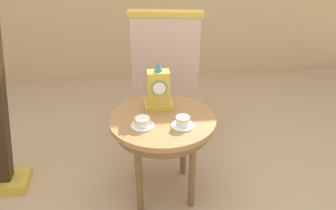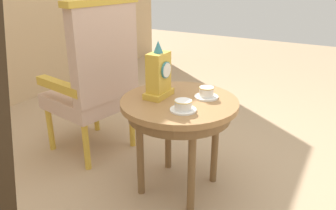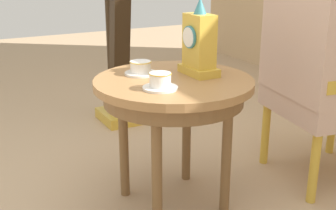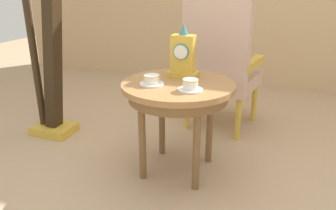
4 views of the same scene
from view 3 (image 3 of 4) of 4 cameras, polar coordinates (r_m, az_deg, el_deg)
side_table at (r=1.92m, az=0.72°, el=1.27°), size 0.69×0.69×0.60m
teacup_left at (r=1.97m, az=-3.55°, el=4.75°), size 0.14×0.14×0.06m
teacup_right at (r=1.74m, az=-1.02°, el=3.00°), size 0.14×0.14×0.07m
mantel_clock at (r=1.94m, az=4.02°, el=7.81°), size 0.19×0.11×0.34m
armchair at (r=2.26m, az=18.57°, el=4.66°), size 0.63×0.62×1.14m
harp at (r=2.93m, az=-6.61°, el=11.71°), size 0.40×0.24×1.86m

